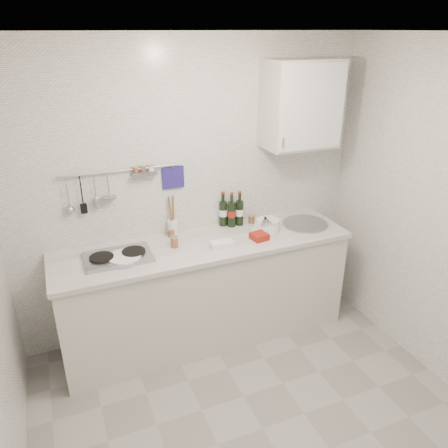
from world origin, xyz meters
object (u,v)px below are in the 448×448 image
object	(u,v)px
plate_stack_sink	(267,226)
utensil_crock	(173,226)
plate_stack_hob	(124,258)
wine_bottles	(231,209)
wall_cabinet	(301,104)

from	to	relation	value
plate_stack_sink	utensil_crock	world-z (taller)	utensil_crock
plate_stack_hob	wine_bottles	world-z (taller)	wine_bottles
plate_stack_hob	plate_stack_sink	bearing A→B (deg)	3.16
utensil_crock	wine_bottles	bearing A→B (deg)	-0.65
plate_stack_hob	utensil_crock	distance (m)	0.55
wine_bottles	utensil_crock	bearing A→B (deg)	179.35
plate_stack_hob	wine_bottles	xyz separation A→B (m)	(1.00, 0.28, 0.14)
plate_stack_hob	plate_stack_sink	distance (m)	1.24
wall_cabinet	utensil_crock	distance (m)	1.45
plate_stack_sink	utensil_crock	distance (m)	0.80
plate_stack_hob	wine_bottles	size ratio (longest dim) A/B	0.86
plate_stack_sink	utensil_crock	bearing A→B (deg)	163.98
wall_cabinet	plate_stack_hob	world-z (taller)	wall_cabinet
plate_stack_hob	wine_bottles	distance (m)	1.05
wine_bottles	plate_stack_hob	bearing A→B (deg)	-164.16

